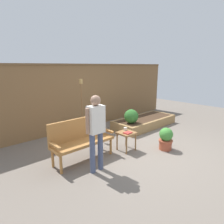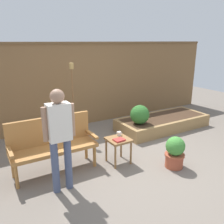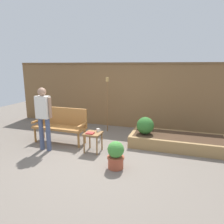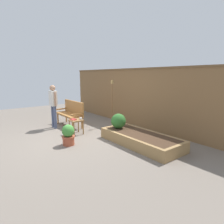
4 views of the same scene
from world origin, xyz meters
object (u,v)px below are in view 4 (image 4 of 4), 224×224
potted_boxwood (68,135)px  cup_on_table (81,119)px  side_table (76,122)px  book_on_table (73,119)px  garden_bench (71,112)px  tiki_torch (112,95)px  person_by_bench (53,103)px  shrub_near_bench (118,121)px

potted_boxwood → cup_on_table: bearing=132.0°
side_table → potted_boxwood: (0.78, -0.64, -0.10)m
book_on_table → garden_bench: bearing=154.0°
side_table → tiki_torch: size_ratio=0.28×
tiki_torch → person_by_bench: tiki_torch is taller
cup_on_table → shrub_near_bench: 1.27m
side_table → shrub_near_bench: shrub_near_bench is taller
garden_bench → shrub_near_bench: 2.28m
cup_on_table → book_on_table: cup_on_table is taller
book_on_table → tiki_torch: bearing=92.6°
cup_on_table → person_by_bench: (-1.25, -0.41, 0.42)m
garden_bench → tiki_torch: 1.68m
garden_bench → potted_boxwood: garden_bench is taller
garden_bench → potted_boxwood: (1.88, -1.02, -0.25)m
side_table → book_on_table: 0.13m
garden_bench → potted_boxwood: bearing=-28.3°
shrub_near_bench → person_by_bench: (-2.29, -1.14, 0.41)m
tiki_torch → potted_boxwood: bearing=-66.6°
side_table → potted_boxwood: bearing=-39.6°
garden_bench → book_on_table: bearing=-22.9°
person_by_bench → book_on_table: bearing=10.1°
book_on_table → shrub_near_bench: size_ratio=0.42×
side_table → person_by_bench: bearing=-166.5°
potted_boxwood → shrub_near_bench: shrub_near_bench is taller
side_table → potted_boxwood: 1.01m
garden_bench → person_by_bench: 0.76m
shrub_near_bench → person_by_bench: bearing=-153.6°
garden_bench → cup_on_table: size_ratio=12.84×
potted_boxwood → side_table: bearing=140.4°
potted_boxwood → shrub_near_bench: (0.34, 1.50, 0.23)m
garden_bench → potted_boxwood: 2.15m
book_on_table → cup_on_table: bearing=55.6°
garden_bench → side_table: bearing=-18.6°
tiki_torch → cup_on_table: bearing=-78.9°
shrub_near_bench → tiki_torch: bearing=149.5°
cup_on_table → book_on_table: (-0.12, -0.20, -0.02)m
cup_on_table → tiki_torch: (-0.30, 1.52, 0.66)m
cup_on_table → book_on_table: bearing=-121.3°
cup_on_table → shrub_near_bench: shrub_near_bench is taller
potted_boxwood → garden_bench: bearing=151.7°
garden_bench → side_table: (1.11, -0.37, -0.15)m
book_on_table → person_by_bench: (-1.13, -0.20, 0.44)m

